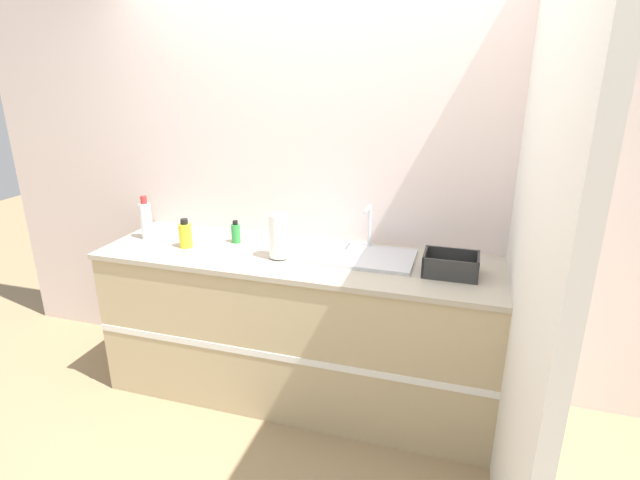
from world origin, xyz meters
The scene contains 10 objects.
ground_plane centered at (0.00, 0.00, 0.00)m, with size 12.00×12.00×0.00m, color #937A56.
wall_back centered at (0.00, 0.70, 1.30)m, with size 4.73×0.06×2.60m.
wall_right centered at (1.19, 0.34, 1.30)m, with size 0.06×2.67×2.60m.
counter_cabinet centered at (0.00, 0.34, 0.47)m, with size 2.35×0.70×0.93m.
sink centered at (0.38, 0.41, 0.95)m, with size 0.58×0.37×0.28m.
paper_towel_roll centered at (-0.08, 0.26, 1.06)m, with size 0.11×0.11×0.26m.
dish_rack centered at (0.87, 0.31, 0.97)m, with size 0.28×0.21×0.11m.
bottle_yellow centered at (-0.69, 0.27, 1.01)m, with size 0.08×0.08×0.18m.
bottle_green centered at (-0.44, 0.44, 0.99)m, with size 0.06×0.06×0.14m.
bottle_white_spray centered at (-1.01, 0.34, 1.05)m, with size 0.07×0.07×0.28m.
Camera 1 is at (0.92, -2.21, 1.97)m, focal length 28.00 mm.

